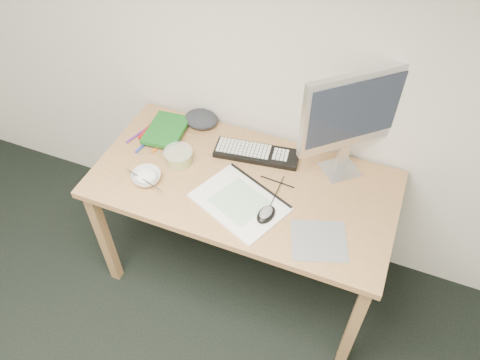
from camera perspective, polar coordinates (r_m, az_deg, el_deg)
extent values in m
plane|color=silver|center=(2.19, -4.37, 18.84)|extent=(3.60, 0.00, 3.60)
cube|color=#B08250|center=(2.53, -16.17, -6.86)|extent=(0.05, 0.05, 0.71)
cube|color=#B08250|center=(2.25, 13.62, -17.02)|extent=(0.05, 0.05, 0.71)
cube|color=#B08250|center=(2.84, -9.70, 2.15)|extent=(0.05, 0.05, 0.71)
cube|color=#B08250|center=(2.58, 16.46, -5.52)|extent=(0.05, 0.05, 0.71)
cube|color=#B08250|center=(2.17, 0.37, -0.57)|extent=(1.40, 0.70, 0.03)
cube|color=slate|center=(1.97, 9.61, -7.29)|extent=(0.28, 0.27, 0.00)
cube|color=white|center=(2.07, -0.05, -2.72)|extent=(0.47, 0.41, 0.01)
cube|color=black|center=(2.27, 2.03, 3.25)|extent=(0.42, 0.19, 0.02)
cube|color=silver|center=(2.25, 12.04, 1.27)|extent=(0.22, 0.22, 0.01)
cube|color=silver|center=(2.20, 12.35, 2.67)|extent=(0.05, 0.05, 0.15)
cube|color=silver|center=(2.02, 13.58, 8.20)|extent=(0.37, 0.34, 0.38)
cube|color=black|center=(2.02, 13.63, 8.40)|extent=(0.32, 0.29, 0.30)
ellipsoid|color=black|center=(2.00, 3.20, -4.00)|extent=(0.09, 0.12, 0.04)
imported|color=silver|center=(2.19, -11.33, 0.34)|extent=(0.14, 0.14, 0.04)
cylinder|color=silver|center=(2.15, -11.69, 0.04)|extent=(0.21, 0.07, 0.02)
cylinder|color=gold|center=(2.24, -7.48, 2.85)|extent=(0.16, 0.16, 0.07)
cube|color=maroon|center=(2.43, -9.29, 6.06)|extent=(0.18, 0.23, 0.02)
cube|color=#175E1D|center=(2.39, -8.99, 6.05)|extent=(0.20, 0.26, 0.02)
ellipsoid|color=#25272D|center=(2.44, -4.77, 7.41)|extent=(0.17, 0.15, 0.06)
cylinder|color=pink|center=(2.16, 0.88, -0.02)|extent=(0.16, 0.03, 0.01)
cylinder|color=tan|center=(2.14, 1.15, -0.47)|extent=(0.17, 0.08, 0.01)
cylinder|color=black|center=(2.16, 4.57, -0.21)|extent=(0.17, 0.02, 0.01)
cylinder|color=#1F3AAC|center=(2.37, -11.58, 4.30)|extent=(0.03, 0.14, 0.01)
cylinder|color=orange|center=(2.35, -9.68, 4.23)|extent=(0.04, 0.13, 0.01)
cylinder|color=#5E227F|center=(2.43, -12.53, 5.31)|extent=(0.05, 0.13, 0.01)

